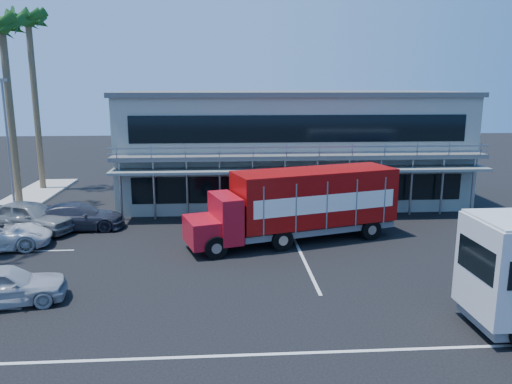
{
  "coord_description": "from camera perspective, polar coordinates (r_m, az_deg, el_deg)",
  "views": [
    {
      "loc": [
        -1.6,
        -19.21,
        7.72
      ],
      "look_at": [
        0.1,
        5.95,
        2.3
      ],
      "focal_mm": 35.0,
      "sensor_mm": 36.0,
      "label": 1
    }
  ],
  "objects": [
    {
      "name": "parked_car_a",
      "position": [
        20.19,
        -27.02,
        -9.49
      ],
      "size": [
        4.62,
        2.67,
        1.48
      ],
      "primitive_type": "imported",
      "rotation": [
        0.0,
        0.0,
        1.8
      ],
      "color": "#ABADB3",
      "rests_on": "ground"
    },
    {
      "name": "parked_car_d",
      "position": [
        28.82,
        -19.68,
        -2.67
      ],
      "size": [
        5.03,
        2.3,
        1.43
      ],
      "primitive_type": "imported",
      "rotation": [
        0.0,
        0.0,
        1.63
      ],
      "color": "#2B2E3A",
      "rests_on": "ground"
    },
    {
      "name": "building",
      "position": [
        34.7,
        3.78,
        5.38
      ],
      "size": [
        22.4,
        12.0,
        7.3
      ],
      "color": "gray",
      "rests_on": "ground"
    },
    {
      "name": "palm_f",
      "position": [
        40.23,
        -24.53,
        16.43
      ],
      "size": [
        2.8,
        2.8,
        13.25
      ],
      "color": "brown",
      "rests_on": "ground"
    },
    {
      "name": "light_pole_far",
      "position": [
        32.89,
        -26.5,
        5.25
      ],
      "size": [
        0.5,
        0.25,
        8.09
      ],
      "color": "gray",
      "rests_on": "ground"
    },
    {
      "name": "ground",
      "position": [
        20.77,
        0.83,
        -9.69
      ],
      "size": [
        120.0,
        120.0,
        0.0
      ],
      "primitive_type": "plane",
      "color": "black",
      "rests_on": "ground"
    },
    {
      "name": "parked_car_e",
      "position": [
        29.16,
        -24.41,
        -2.59
      ],
      "size": [
        5.41,
        3.67,
        1.71
      ],
      "primitive_type": "imported",
      "rotation": [
        0.0,
        0.0,
        1.21
      ],
      "color": "slate",
      "rests_on": "ground"
    },
    {
      "name": "palm_e",
      "position": [
        34.89,
        -26.98,
        15.55
      ],
      "size": [
        2.8,
        2.8,
        12.25
      ],
      "color": "brown",
      "rests_on": "ground"
    },
    {
      "name": "red_truck",
      "position": [
        24.99,
        5.21,
        -1.23
      ],
      "size": [
        10.89,
        5.43,
        3.58
      ],
      "rotation": [
        0.0,
        0.0,
        0.3
      ],
      "color": "#AF0E1D",
      "rests_on": "ground"
    }
  ]
}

